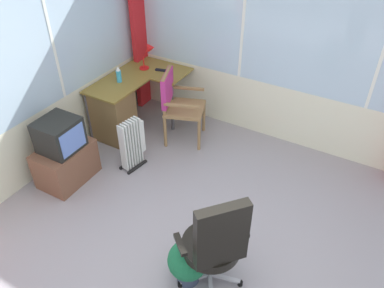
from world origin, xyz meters
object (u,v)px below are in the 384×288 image
(tv_remote, at_px, (161,70))
(office_chair, at_px, (216,243))
(desk_lamp, at_px, (149,52))
(wooden_armchair, at_px, (175,98))
(space_heater, at_px, (133,143))
(potted_plant, at_px, (188,262))
(spray_bottle, at_px, (119,74))
(desk, at_px, (116,110))
(tv_on_stand, at_px, (64,154))

(tv_remote, height_order, office_chair, office_chair)
(desk_lamp, relative_size, office_chair, 0.32)
(office_chair, bearing_deg, wooden_armchair, 40.28)
(space_heater, distance_m, potted_plant, 1.74)
(tv_remote, height_order, wooden_armchair, wooden_armchair)
(desk_lamp, bearing_deg, spray_bottle, 169.35)
(potted_plant, bearing_deg, tv_remote, 38.17)
(desk, height_order, tv_remote, tv_remote)
(tv_remote, bearing_deg, office_chair, -151.24)
(desk, bearing_deg, potted_plant, -126.90)
(tv_remote, bearing_deg, potted_plant, -155.54)
(tv_remote, xyz_separation_m, potted_plant, (-2.16, -1.70, -0.49))
(office_chair, relative_size, tv_on_stand, 1.33)
(desk_lamp, distance_m, tv_remote, 0.28)
(tv_remote, distance_m, space_heater, 1.22)
(desk_lamp, height_order, wooden_armchair, desk_lamp)
(desk_lamp, relative_size, space_heater, 0.53)
(spray_bottle, distance_m, office_chair, 2.72)
(tv_on_stand, xyz_separation_m, potted_plant, (-0.47, -1.90, -0.11))
(desk_lamp, xyz_separation_m, wooden_armchair, (-0.37, -0.62, -0.34))
(desk, xyz_separation_m, potted_plant, (-1.47, -1.95, -0.15))
(wooden_armchair, relative_size, office_chair, 0.88)
(desk_lamp, height_order, office_chair, office_chair)
(tv_remote, bearing_deg, space_heater, -177.89)
(spray_bottle, xyz_separation_m, office_chair, (-1.57, -2.21, -0.24))
(tv_remote, bearing_deg, desk_lamp, 70.74)
(desk, bearing_deg, space_heater, -125.80)
(desk, height_order, spray_bottle, spray_bottle)
(spray_bottle, height_order, tv_on_stand, spray_bottle)
(desk, xyz_separation_m, tv_on_stand, (-1.00, -0.05, -0.04))
(spray_bottle, height_order, wooden_armchair, wooden_armchair)
(space_heater, bearing_deg, office_chair, -121.80)
(desk, xyz_separation_m, space_heater, (-0.41, -0.57, -0.07))
(desk_lamp, xyz_separation_m, space_heater, (-1.12, -0.49, -0.62))
(desk, bearing_deg, desk_lamp, -5.76)
(office_chair, bearing_deg, space_heater, 58.20)
(tv_remote, relative_size, space_heater, 0.23)
(desk, bearing_deg, wooden_armchair, -63.93)
(space_heater, bearing_deg, wooden_armchair, -9.84)
(spray_bottle, distance_m, tv_on_stand, 1.26)
(desk, relative_size, space_heater, 1.99)
(wooden_armchair, xyz_separation_m, space_heater, (-0.75, 0.13, -0.28))
(tv_remote, bearing_deg, tv_on_stand, 159.42)
(desk, distance_m, spray_bottle, 0.47)
(desk_lamp, bearing_deg, tv_remote, -95.55)
(spray_bottle, relative_size, office_chair, 0.20)
(desk, distance_m, space_heater, 0.70)
(tv_on_stand, bearing_deg, office_chair, -100.91)
(wooden_armchair, xyz_separation_m, tv_on_stand, (-1.34, 0.65, -0.24))
(desk, xyz_separation_m, wooden_armchair, (0.34, -0.70, 0.21))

